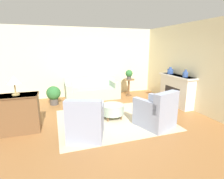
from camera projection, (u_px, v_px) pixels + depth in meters
name	position (u px, v px, depth m)	size (l,w,h in m)	color
ground_plane	(113.00, 120.00, 4.99)	(16.00, 16.00, 0.00)	#996638
wall_back	(91.00, 62.00, 7.37)	(9.75, 0.12, 2.80)	beige
wall_right	(197.00, 67.00, 5.53)	(0.12, 9.48, 2.80)	beige
rug	(113.00, 119.00, 4.99)	(3.04, 2.48, 0.01)	beige
couch	(92.00, 91.00, 7.09)	(2.10, 0.98, 0.83)	#9EB29E
armchair_left	(86.00, 122.00, 3.92)	(1.00, 1.06, 0.97)	#8E99B2
armchair_right	(156.00, 113.00, 4.48)	(1.00, 1.06, 0.97)	#8E99B2
ottoman_table	(112.00, 109.00, 5.05)	(0.66, 0.66, 0.40)	#9EB29E
side_table	(129.00, 85.00, 7.39)	(0.47, 0.47, 0.71)	brown
fireplace	(176.00, 90.00, 6.17)	(0.44, 1.52, 1.07)	silver
dresser	(18.00, 113.00, 4.17)	(0.97, 0.52, 0.93)	brown
vase_mantel_near	(170.00, 71.00, 6.38)	(0.21, 0.21, 0.24)	#38569E
vase_mantel_far	(185.00, 74.00, 5.66)	(0.17, 0.17, 0.24)	#38569E
potted_plant_on_side_table	(129.00, 74.00, 7.29)	(0.30, 0.30, 0.39)	#4C4742
potted_plant_floor	(54.00, 94.00, 6.22)	(0.50, 0.50, 0.68)	#4C4742
table_lamp	(14.00, 81.00, 3.98)	(0.31, 0.31, 0.45)	tan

